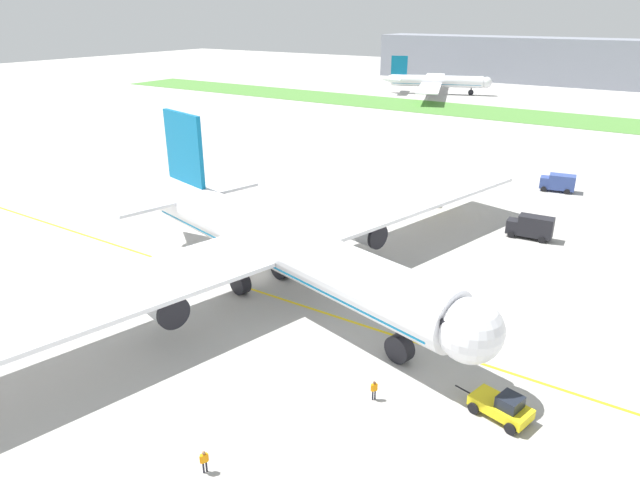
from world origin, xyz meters
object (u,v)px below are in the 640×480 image
(ground_crew_wingwalker_port, at_px, (397,328))
(ground_crew_wingwalker_starboard, at_px, (204,460))
(ground_crew_marshaller_front, at_px, (374,389))
(service_truck_catering_van, at_px, (558,182))
(service_truck_fuel_bowser, at_px, (416,194))
(parked_airliner_far_left, at_px, (435,81))
(service_truck_baggage_loader, at_px, (531,227))
(airliner_foreground, at_px, (275,243))
(pushback_tug, at_px, (502,406))

(ground_crew_wingwalker_port, bearing_deg, ground_crew_wingwalker_starboard, -98.41)
(ground_crew_marshaller_front, xyz_separation_m, service_truck_catering_van, (-0.18, 65.60, 0.54))
(ground_crew_wingwalker_port, xyz_separation_m, ground_crew_marshaller_front, (2.50, -9.21, 0.02))
(ground_crew_wingwalker_port, xyz_separation_m, service_truck_catering_van, (2.32, 56.38, 0.56))
(ground_crew_marshaller_front, relative_size, ground_crew_wingwalker_starboard, 0.97)
(service_truck_fuel_bowser, bearing_deg, parked_airliner_far_left, 111.32)
(service_truck_fuel_bowser, distance_m, service_truck_catering_van, 25.83)
(ground_crew_wingwalker_starboard, bearing_deg, service_truck_baggage_loader, 82.42)
(airliner_foreground, xyz_separation_m, service_truck_baggage_loader, (18.69, 31.25, -4.17))
(parked_airliner_far_left, bearing_deg, ground_crew_wingwalker_starboard, -71.92)
(service_truck_catering_van, bearing_deg, parked_airliner_far_left, 122.48)
(service_truck_baggage_loader, bearing_deg, airliner_foreground, -120.89)
(pushback_tug, height_order, service_truck_fuel_bowser, service_truck_fuel_bowser)
(service_truck_catering_van, bearing_deg, airliner_foreground, -107.09)
(ground_crew_wingwalker_starboard, xyz_separation_m, service_truck_catering_van, (5.57, 78.36, 0.51))
(ground_crew_wingwalker_starboard, relative_size, service_truck_baggage_loader, 0.29)
(ground_crew_marshaller_front, distance_m, parked_airliner_far_left, 177.97)
(parked_airliner_far_left, bearing_deg, ground_crew_marshaller_front, -68.89)
(service_truck_fuel_bowser, bearing_deg, airliner_foreground, -89.78)
(pushback_tug, bearing_deg, airliner_foreground, 165.68)
(ground_crew_wingwalker_starboard, xyz_separation_m, service_truck_baggage_loader, (7.20, 54.11, 0.61))
(ground_crew_marshaller_front, distance_m, service_truck_baggage_loader, 41.38)
(pushback_tug, height_order, ground_crew_wingwalker_starboard, pushback_tug)
(service_truck_catering_van, bearing_deg, ground_crew_wingwalker_port, -92.36)
(airliner_foreground, height_order, pushback_tug, airliner_foreground)
(pushback_tug, relative_size, ground_crew_marshaller_front, 3.71)
(ground_crew_wingwalker_starboard, relative_size, parked_airliner_far_left, 0.03)
(ground_crew_wingwalker_starboard, bearing_deg, ground_crew_wingwalker_port, 81.59)
(ground_crew_wingwalker_port, xyz_separation_m, service_truck_fuel_bowser, (-14.88, 37.12, 0.61))
(pushback_tug, distance_m, service_truck_catering_van, 62.87)
(pushback_tug, distance_m, service_truck_fuel_bowser, 50.39)
(ground_crew_wingwalker_port, height_order, service_truck_fuel_bowser, service_truck_fuel_bowser)
(airliner_foreground, bearing_deg, service_truck_baggage_loader, 59.11)
(airliner_foreground, relative_size, service_truck_baggage_loader, 13.79)
(pushback_tug, height_order, ground_crew_marshaller_front, pushback_tug)
(airliner_foreground, distance_m, ground_crew_wingwalker_starboard, 26.03)
(service_truck_baggage_loader, height_order, service_truck_fuel_bowser, service_truck_baggage_loader)
(service_truck_baggage_loader, height_order, parked_airliner_far_left, parked_airliner_far_left)
(ground_crew_marshaller_front, height_order, service_truck_baggage_loader, service_truck_baggage_loader)
(ground_crew_wingwalker_starboard, height_order, service_truck_baggage_loader, service_truck_baggage_loader)
(service_truck_fuel_bowser, bearing_deg, ground_crew_marshaller_front, -69.43)
(ground_crew_wingwalker_port, xyz_separation_m, ground_crew_wingwalker_starboard, (-3.25, -21.98, 0.06))
(service_truck_baggage_loader, bearing_deg, parked_airliner_far_left, 117.74)
(parked_airliner_far_left, bearing_deg, pushback_tug, -65.80)
(ground_crew_marshaller_front, distance_m, service_truck_catering_van, 65.60)
(pushback_tug, xyz_separation_m, service_truck_catering_van, (-9.17, 62.19, 0.59))
(parked_airliner_far_left, bearing_deg, service_truck_fuel_bowser, -68.68)
(ground_crew_wingwalker_port, distance_m, ground_crew_wingwalker_starboard, 22.22)
(ground_crew_wingwalker_port, height_order, ground_crew_marshaller_front, ground_crew_marshaller_front)
(pushback_tug, relative_size, service_truck_baggage_loader, 1.05)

